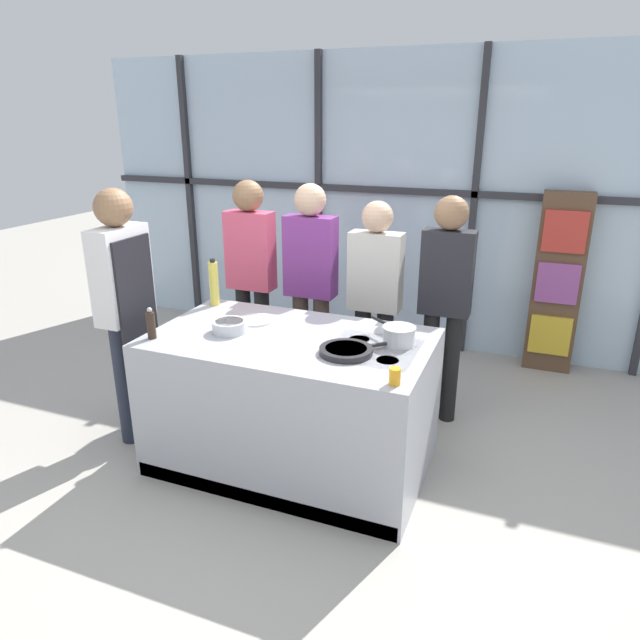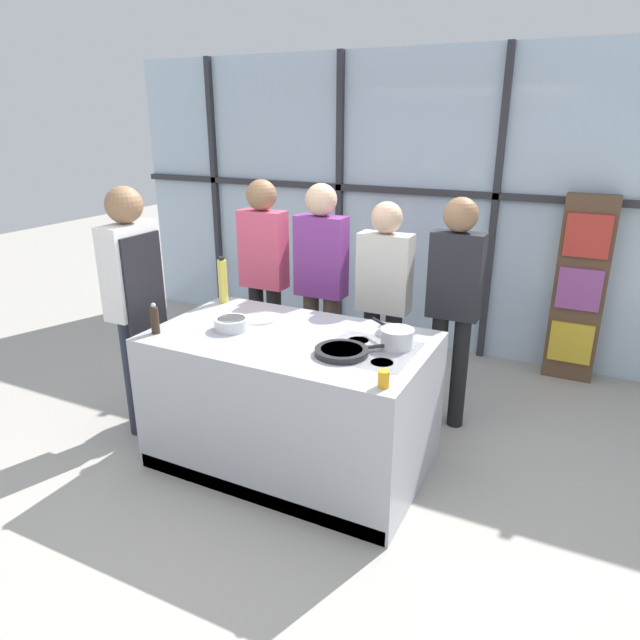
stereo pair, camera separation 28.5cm
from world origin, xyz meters
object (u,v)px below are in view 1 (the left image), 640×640
at_px(spectator_far_left, 251,270).
at_px(frying_pan, 347,350).
at_px(spectator_center_left, 311,278).
at_px(spectator_center_right, 375,293).
at_px(chef, 125,301).
at_px(white_plate, 256,320).
at_px(saucepan, 399,335).
at_px(mixing_bowl, 229,326).
at_px(oil_bottle, 214,283).
at_px(pepper_grinder, 151,324).
at_px(spectator_far_right, 445,294).
at_px(juice_glass_near, 395,376).

bearing_deg(spectator_far_left, frying_pan, 137.98).
distance_m(spectator_center_left, spectator_center_right, 0.53).
height_order(chef, white_plate, chef).
bearing_deg(saucepan, spectator_far_left, 149.81).
bearing_deg(mixing_bowl, saucepan, 10.42).
bearing_deg(oil_bottle, spectator_center_left, 48.75).
distance_m(spectator_center_right, pepper_grinder, 1.68).
xyz_separation_m(spectator_center_right, spectator_far_right, (0.53, 0.00, 0.06)).
relative_size(spectator_far_right, frying_pan, 3.63).
height_order(saucepan, white_plate, saucepan).
xyz_separation_m(chef, oil_bottle, (0.41, 0.47, 0.04)).
relative_size(spectator_far_left, juice_glass_near, 19.41).
distance_m(frying_pan, juice_glass_near, 0.46).
relative_size(spectator_far_right, oil_bottle, 4.96).
bearing_deg(frying_pan, mixing_bowl, 176.37).
bearing_deg(spectator_center_left, saucepan, 137.59).
bearing_deg(spectator_far_right, white_plate, 35.05).
xyz_separation_m(saucepan, white_plate, (-1.00, 0.05, -0.05)).
bearing_deg(spectator_center_left, spectator_far_left, 0.00).
distance_m(spectator_far_left, juice_glass_near, 2.09).
xyz_separation_m(chef, pepper_grinder, (0.40, -0.26, -0.03)).
relative_size(spectator_center_right, oil_bottle, 4.77).
bearing_deg(white_plate, oil_bottle, 155.34).
xyz_separation_m(chef, juice_glass_near, (1.97, -0.33, -0.08)).
xyz_separation_m(spectator_center_right, pepper_grinder, (-1.05, -1.31, 0.05)).
distance_m(spectator_center_right, oil_bottle, 1.20).
relative_size(chef, spectator_far_right, 1.05).
bearing_deg(juice_glass_near, spectator_far_right, 89.50).
height_order(saucepan, mixing_bowl, saucepan).
relative_size(saucepan, mixing_bowl, 1.47).
bearing_deg(mixing_bowl, white_plate, 76.62).
height_order(saucepan, pepper_grinder, pepper_grinder).
bearing_deg(spectator_far_right, juice_glass_near, 89.50).
bearing_deg(spectator_far_right, spectator_center_left, 0.00).
xyz_separation_m(oil_bottle, juice_glass_near, (1.56, -0.80, -0.12)).
distance_m(spectator_center_left, mixing_bowl, 1.05).
bearing_deg(spectator_far_left, spectator_far_right, -180.00).
distance_m(saucepan, juice_glass_near, 0.55).
relative_size(spectator_center_right, juice_glass_near, 18.23).
relative_size(spectator_far_left, spectator_far_right, 1.03).
distance_m(chef, spectator_center_left, 1.40).
bearing_deg(white_plate, chef, -162.93).
distance_m(chef, oil_bottle, 0.62).
xyz_separation_m(frying_pan, pepper_grinder, (-1.21, -0.22, 0.07)).
relative_size(white_plate, juice_glass_near, 2.73).
distance_m(white_plate, pepper_grinder, 0.69).
bearing_deg(spectator_far_right, frying_pan, 71.21).
height_order(spectator_far_right, saucepan, spectator_far_right).
height_order(spectator_center_left, saucepan, spectator_center_left).
distance_m(white_plate, juice_glass_near, 1.26).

